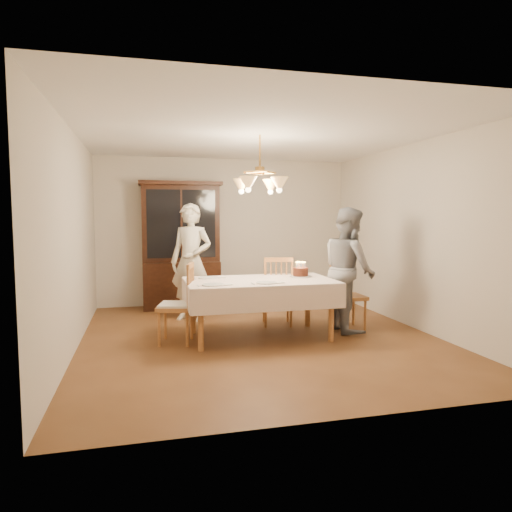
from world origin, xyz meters
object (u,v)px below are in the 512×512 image
object	(u,v)px
china_hutch	(181,247)
elderly_woman	(191,262)
dining_table	(260,286)
chair_far_side	(277,295)
birthday_cake	(301,273)

from	to	relation	value
china_hutch	elderly_woman	world-z (taller)	china_hutch
dining_table	chair_far_side	distance (m)	0.77
chair_far_side	elderly_woman	size ratio (longest dim) A/B	0.56
china_hutch	chair_far_side	distance (m)	2.15
dining_table	chair_far_side	bearing A→B (deg)	55.40
dining_table	chair_far_side	xyz separation A→B (m)	(0.42, 0.61, -0.24)
china_hutch	chair_far_side	size ratio (longest dim) A/B	2.16
dining_table	elderly_woman	distance (m)	1.46
elderly_woman	birthday_cake	size ratio (longest dim) A/B	5.91
birthday_cake	elderly_woman	bearing A→B (deg)	141.40
elderly_woman	birthday_cake	distance (m)	1.75
dining_table	china_hutch	bearing A→B (deg)	110.03
chair_far_side	dining_table	bearing A→B (deg)	-124.60
dining_table	chair_far_side	size ratio (longest dim) A/B	1.90
elderly_woman	chair_far_side	bearing A→B (deg)	1.96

